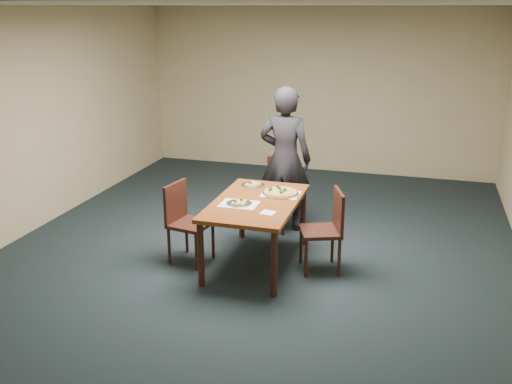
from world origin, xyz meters
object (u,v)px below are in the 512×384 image
(chair_right, at_px, (328,226))
(pizza_pan, at_px, (280,192))
(diner, at_px, (285,159))
(chair_far, at_px, (278,189))
(chair_left, at_px, (185,218))
(slice_plate_far, at_px, (253,184))
(slice_plate_near, at_px, (239,203))
(dining_table, at_px, (256,209))

(chair_right, relative_size, pizza_pan, 2.20)
(pizza_pan, bearing_deg, diner, 100.37)
(chair_far, height_order, diner, diner)
(chair_left, distance_m, chair_right, 1.60)
(chair_far, xyz_separation_m, chair_left, (-0.76, -1.32, 0.00))
(chair_left, height_order, chair_right, same)
(pizza_pan, distance_m, slice_plate_far, 0.46)
(chair_far, relative_size, slice_plate_near, 3.25)
(dining_table, height_order, slice_plate_near, slice_plate_near)
(chair_right, bearing_deg, diner, -166.56)
(chair_far, distance_m, slice_plate_near, 1.37)
(diner, height_order, slice_plate_near, diner)
(chair_left, height_order, pizza_pan, chair_left)
(chair_far, relative_size, slice_plate_far, 3.25)
(chair_right, distance_m, pizza_pan, 0.68)
(diner, bearing_deg, slice_plate_far, 73.12)
(chair_far, distance_m, diner, 0.42)
(chair_left, bearing_deg, chair_right, -72.62)
(chair_right, xyz_separation_m, slice_plate_far, (-0.99, 0.46, 0.25))
(pizza_pan, height_order, slice_plate_near, pizza_pan)
(slice_plate_near, relative_size, slice_plate_far, 1.00)
(slice_plate_near, bearing_deg, chair_far, 85.68)
(chair_left, xyz_separation_m, slice_plate_near, (0.66, -0.02, 0.25))
(chair_far, relative_size, diner, 0.49)
(chair_right, height_order, slice_plate_far, chair_right)
(dining_table, height_order, pizza_pan, pizza_pan)
(chair_left, distance_m, slice_plate_near, 0.70)
(chair_right, bearing_deg, pizza_pan, -131.84)
(diner, bearing_deg, slice_plate_near, 85.18)
(dining_table, distance_m, pizza_pan, 0.38)
(slice_plate_near, bearing_deg, slice_plate_far, 94.34)
(diner, distance_m, slice_plate_far, 0.71)
(chair_right, relative_size, slice_plate_near, 3.25)
(dining_table, xyz_separation_m, slice_plate_far, (-0.20, 0.53, 0.10))
(chair_right, distance_m, slice_plate_near, 0.99)
(diner, xyz_separation_m, slice_plate_far, (-0.24, -0.65, -0.17))
(chair_far, distance_m, slice_plate_far, 0.72)
(chair_left, bearing_deg, slice_plate_far, -32.35)
(diner, bearing_deg, chair_right, 127.05)
(chair_far, height_order, pizza_pan, chair_far)
(chair_right, bearing_deg, slice_plate_far, -135.44)
(chair_right, distance_m, diner, 1.40)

